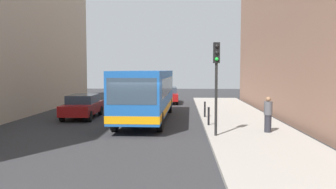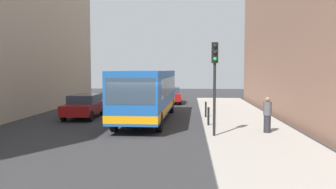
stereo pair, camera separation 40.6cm
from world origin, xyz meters
name	(u,v)px [view 2 (the right image)]	position (x,y,z in m)	size (l,w,h in m)	color
ground_plane	(138,134)	(0.00, 0.00, 0.00)	(80.00, 80.00, 0.00)	#2D2D30
sidewalk	(252,134)	(5.40, 0.00, 0.07)	(4.40, 40.00, 0.15)	#9E9991
bus	(148,92)	(-0.07, 4.61, 1.73)	(2.78, 11.08, 3.00)	#19519E
car_beside_bus	(84,106)	(-4.27, 5.38, 0.78)	(1.94, 4.44, 1.48)	maroon
car_behind_bus	(171,95)	(0.71, 15.56, 0.78)	(2.00, 4.47, 1.48)	maroon
traffic_light	(215,71)	(3.55, -1.04, 3.01)	(0.28, 0.33, 4.10)	black
bollard_near	(208,116)	(3.45, 1.93, 0.62)	(0.11, 0.11, 0.95)	black
bollard_mid	(206,109)	(3.45, 5.10, 0.62)	(0.11, 0.11, 0.95)	black
pedestrian_near_signal	(267,115)	(6.06, -0.09, 0.98)	(0.38, 0.38, 1.67)	#26262D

